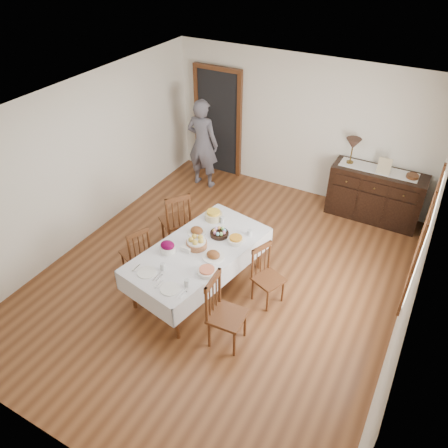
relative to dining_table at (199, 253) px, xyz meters
The scene contains 26 objects.
ground 0.72m from the dining_table, 58.34° to the left, with size 6.00×6.00×0.00m, color brown.
room_shell 1.24m from the dining_table, 86.87° to the left, with size 5.02×6.02×2.65m.
dining_table is the anchor object (origin of this frame).
chair_left_near 0.99m from the dining_table, 166.64° to the right, with size 0.48×0.48×0.89m.
chair_left_far 1.06m from the dining_table, 141.46° to the left, with size 0.60×0.60×1.03m.
chair_right_near 1.05m from the dining_table, 41.74° to the right, with size 0.45×0.45×1.02m.
chair_right_far 0.99m from the dining_table, 14.33° to the left, with size 0.48×0.48×0.89m.
sideboard 3.50m from the dining_table, 59.61° to the left, with size 1.57×0.57×0.94m.
person 3.01m from the dining_table, 119.85° to the left, with size 0.59×0.38×1.88m, color #585661.
bread_basket 0.16m from the dining_table, 153.06° to the left, with size 0.29×0.29×0.17m.
egg_basket 0.44m from the dining_table, 75.26° to the left, with size 0.27×0.27×0.11m.
ham_platter_a 0.39m from the dining_table, 125.31° to the left, with size 0.28×0.28×0.11m.
ham_platter_b 0.30m from the dining_table, 12.12° to the right, with size 0.31×0.31×0.11m.
beet_bowl 0.45m from the dining_table, 142.96° to the right, with size 0.22×0.22×0.16m.
carrot_bowl 0.55m from the dining_table, 43.98° to the left, with size 0.23×0.23×0.09m.
pineapple_bowl 0.76m from the dining_table, 103.36° to the left, with size 0.27×0.27×0.14m.
casserole_dish 0.54m from the dining_table, 46.45° to the right, with size 0.25×0.25×0.08m.
butter_dish 0.21m from the dining_table, 135.24° to the right, with size 0.15×0.11×0.07m.
setting_left 0.76m from the dining_table, 112.25° to the right, with size 0.44×0.31×0.10m.
setting_right 0.82m from the dining_table, 79.03° to the right, with size 0.44×0.31×0.10m.
glass_far_a 0.71m from the dining_table, 90.47° to the left, with size 0.06×0.06×0.10m.
glass_far_b 0.80m from the dining_table, 51.51° to the left, with size 0.07×0.07×0.09m.
runner 3.52m from the dining_table, 60.43° to the left, with size 1.30×0.35×0.01m.
table_lamp 3.36m from the dining_table, 68.02° to the left, with size 0.26×0.26×0.46m.
picture_frame 3.48m from the dining_table, 58.24° to the left, with size 0.22×0.08×0.28m.
deco_bowl 3.80m from the dining_table, 53.05° to the left, with size 0.20×0.20×0.06m.
Camera 1 is at (2.39, -4.25, 4.54)m, focal length 35.00 mm.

